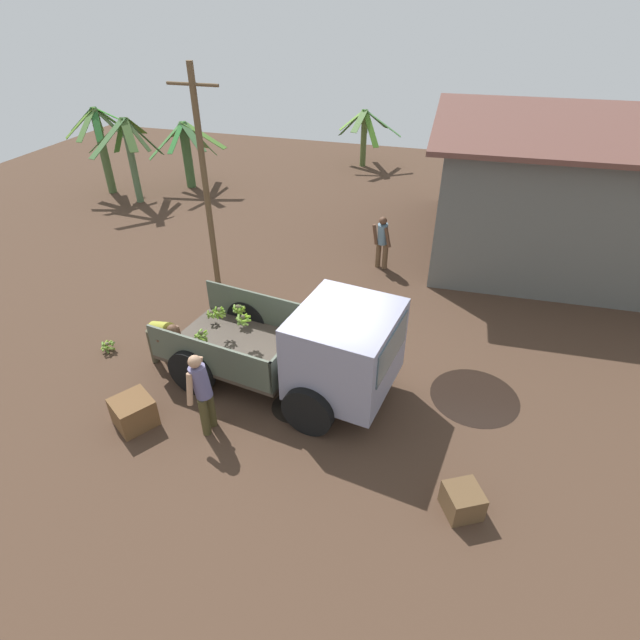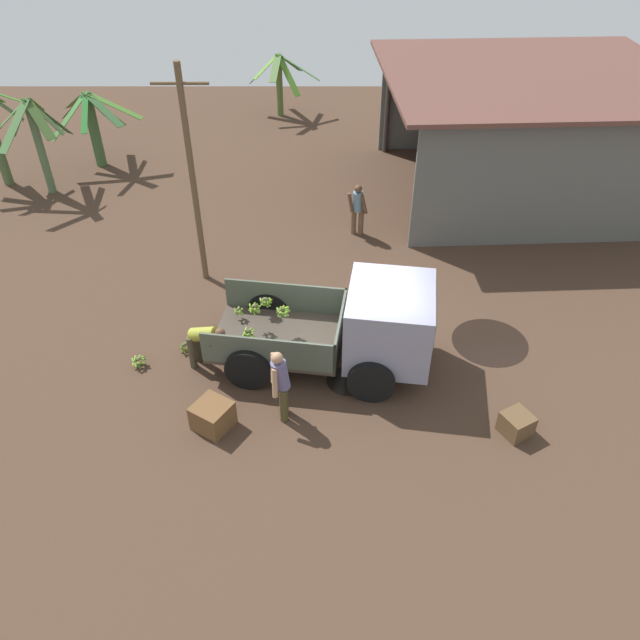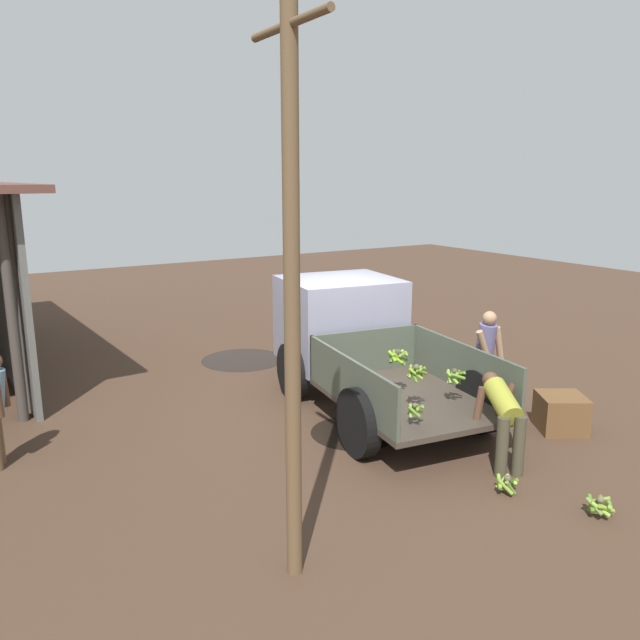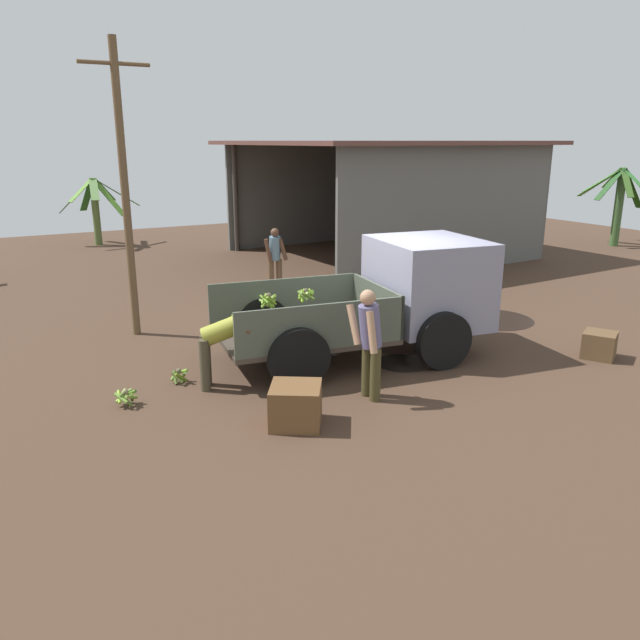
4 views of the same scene
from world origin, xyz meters
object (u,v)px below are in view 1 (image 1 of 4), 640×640
(wooden_crate_1, at_px, (462,501))
(person_bystander_near_shed, at_px, (382,240))
(person_worker_loading, at_px, (162,335))
(banana_bunch_on_ground_0, at_px, (157,341))
(utility_pole, at_px, (205,182))
(person_foreground_visitor, at_px, (202,390))
(cargo_truck, at_px, (323,350))
(wooden_crate_0, at_px, (134,412))
(banana_bunch_on_ground_1, at_px, (108,346))

(wooden_crate_1, bearing_deg, person_bystander_near_shed, 109.85)
(person_worker_loading, distance_m, person_bystander_near_shed, 6.49)
(person_bystander_near_shed, xyz_separation_m, banana_bunch_on_ground_0, (-3.98, -5.03, -0.71))
(utility_pole, height_order, person_bystander_near_shed, utility_pole)
(utility_pole, relative_size, wooden_crate_1, 10.34)
(person_foreground_visitor, bearing_deg, person_worker_loading, -39.88)
(cargo_truck, height_order, person_worker_loading, cargo_truck)
(banana_bunch_on_ground_0, bearing_deg, wooden_crate_0, -67.12)
(wooden_crate_1, bearing_deg, person_foreground_visitor, 174.47)
(person_foreground_visitor, bearing_deg, cargo_truck, -138.65)
(utility_pole, bearing_deg, person_foreground_visitor, -65.50)
(banana_bunch_on_ground_1, bearing_deg, banana_bunch_on_ground_0, 27.61)
(banana_bunch_on_ground_0, xyz_separation_m, wooden_crate_0, (0.91, -2.16, 0.13))
(banana_bunch_on_ground_1, height_order, wooden_crate_0, wooden_crate_0)
(person_worker_loading, relative_size, wooden_crate_0, 1.78)
(person_foreground_visitor, bearing_deg, utility_pole, -64.92)
(utility_pole, bearing_deg, wooden_crate_0, -80.12)
(person_bystander_near_shed, height_order, banana_bunch_on_ground_0, person_bystander_near_shed)
(utility_pole, xyz_separation_m, banana_bunch_on_ground_1, (-0.93, -3.36, -2.62))
(person_bystander_near_shed, height_order, wooden_crate_1, person_bystander_near_shed)
(cargo_truck, relative_size, person_foreground_visitor, 2.94)
(utility_pole, xyz_separation_m, person_foreground_visitor, (2.18, -4.78, -1.87))
(person_foreground_visitor, distance_m, wooden_crate_1, 4.49)
(utility_pole, relative_size, wooden_crate_0, 8.17)
(utility_pole, height_order, wooden_crate_1, utility_pole)
(cargo_truck, xyz_separation_m, banana_bunch_on_ground_0, (-3.92, 0.42, -0.93))
(person_foreground_visitor, bearing_deg, banana_bunch_on_ground_0, -40.03)
(utility_pole, relative_size, banana_bunch_on_ground_1, 16.20)
(banana_bunch_on_ground_0, bearing_deg, person_worker_loading, -41.06)
(cargo_truck, distance_m, utility_pole, 5.38)
(person_worker_loading, xyz_separation_m, banana_bunch_on_ground_1, (-1.45, 0.01, -0.58))
(person_bystander_near_shed, xyz_separation_m, wooden_crate_1, (2.66, -7.36, -0.62))
(person_worker_loading, height_order, person_bystander_near_shed, person_bystander_near_shed)
(banana_bunch_on_ground_0, distance_m, wooden_crate_0, 2.35)
(wooden_crate_1, bearing_deg, banana_bunch_on_ground_1, 166.19)
(banana_bunch_on_ground_0, distance_m, banana_bunch_on_ground_1, 1.02)
(person_foreground_visitor, distance_m, wooden_crate_0, 1.47)
(person_foreground_visitor, distance_m, person_worker_loading, 2.19)
(utility_pole, bearing_deg, person_bystander_near_shed, 28.54)
(cargo_truck, relative_size, wooden_crate_0, 7.30)
(utility_pole, distance_m, person_worker_loading, 3.97)
(person_bystander_near_shed, bearing_deg, banana_bunch_on_ground_0, -24.56)
(person_foreground_visitor, distance_m, banana_bunch_on_ground_0, 3.01)
(utility_pole, relative_size, banana_bunch_on_ground_0, 17.98)
(person_foreground_visitor, relative_size, wooden_crate_0, 2.48)
(cargo_truck, distance_m, person_worker_loading, 3.38)
(banana_bunch_on_ground_1, relative_size, wooden_crate_0, 0.50)
(wooden_crate_0, distance_m, wooden_crate_1, 5.72)
(cargo_truck, distance_m, banana_bunch_on_ground_1, 4.91)
(person_bystander_near_shed, bearing_deg, wooden_crate_0, -9.33)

